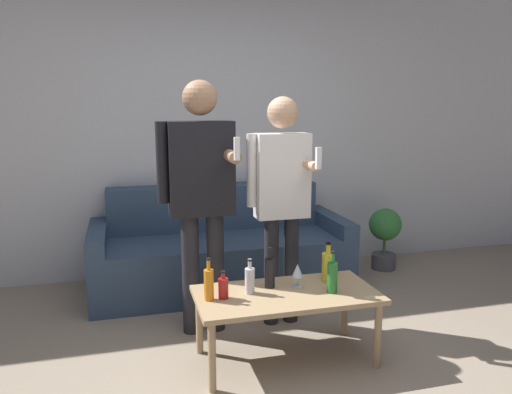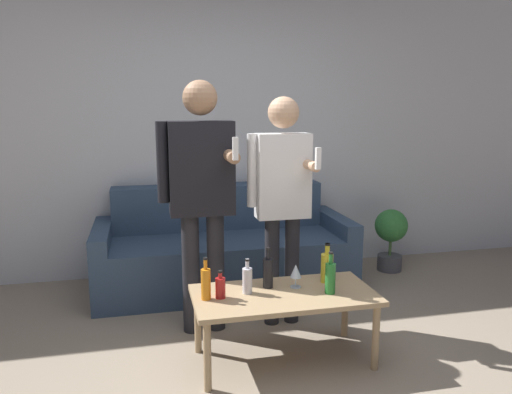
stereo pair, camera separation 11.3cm
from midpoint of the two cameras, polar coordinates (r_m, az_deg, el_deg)
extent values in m
cube|color=silver|center=(4.62, -4.90, 7.92)|extent=(8.00, 0.06, 2.70)
cube|color=#334760|center=(4.22, -2.53, -7.89)|extent=(1.87, 0.63, 0.45)
cube|color=#334760|center=(4.58, -3.57, -3.82)|extent=(1.87, 0.25, 0.85)
cube|color=#334760|center=(4.26, -16.38, -7.19)|extent=(0.14, 0.88, 0.58)
cube|color=#334760|center=(4.59, 9.66, -5.62)|extent=(0.14, 0.88, 0.58)
cube|color=tan|center=(3.08, 4.30, -11.13)|extent=(1.10, 0.55, 0.03)
cylinder|color=tan|center=(2.86, -4.40, -17.71)|extent=(0.04, 0.04, 0.41)
cylinder|color=tan|center=(3.15, 14.57, -15.26)|extent=(0.04, 0.04, 0.41)
cylinder|color=tan|center=(3.27, -5.66, -13.99)|extent=(0.04, 0.04, 0.41)
cylinder|color=tan|center=(3.52, 11.08, -12.26)|extent=(0.04, 0.04, 0.41)
cylinder|color=silver|center=(3.03, 0.09, -9.56)|extent=(0.06, 0.06, 0.15)
cylinder|color=silver|center=(3.00, 0.09, -7.64)|extent=(0.02, 0.02, 0.06)
cylinder|color=black|center=(2.99, 0.09, -7.20)|extent=(0.03, 0.03, 0.01)
cylinder|color=#B21E1E|center=(2.97, -2.98, -10.37)|extent=(0.06, 0.06, 0.12)
cylinder|color=#B21E1E|center=(2.94, -3.00, -8.84)|extent=(0.02, 0.02, 0.05)
cylinder|color=black|center=(2.94, -3.00, -8.52)|extent=(0.03, 0.03, 0.01)
cylinder|color=yellow|center=(3.25, 9.11, -8.04)|extent=(0.08, 0.08, 0.18)
cylinder|color=yellow|center=(3.21, 9.18, -5.88)|extent=(0.03, 0.03, 0.07)
cylinder|color=black|center=(3.20, 9.19, -5.37)|extent=(0.03, 0.03, 0.01)
cylinder|color=#23752D|center=(3.06, 9.55, -9.18)|extent=(0.06, 0.06, 0.19)
cylinder|color=#23752D|center=(3.02, 9.63, -6.87)|extent=(0.02, 0.02, 0.07)
cylinder|color=black|center=(3.01, 9.64, -6.33)|extent=(0.03, 0.03, 0.01)
cylinder|color=orange|center=(2.94, -4.64, -9.93)|extent=(0.06, 0.06, 0.18)
cylinder|color=orange|center=(2.90, -4.68, -7.59)|extent=(0.02, 0.02, 0.07)
cylinder|color=black|center=(2.89, -4.68, -7.04)|extent=(0.02, 0.02, 0.01)
cylinder|color=black|center=(3.12, 2.44, -8.70)|extent=(0.06, 0.06, 0.18)
cylinder|color=black|center=(3.08, 2.45, -6.45)|extent=(0.02, 0.02, 0.07)
cylinder|color=black|center=(3.07, 2.46, -5.92)|extent=(0.03, 0.03, 0.01)
cylinder|color=silver|center=(3.16, 5.58, -10.18)|extent=(0.07, 0.07, 0.01)
cylinder|color=silver|center=(3.15, 5.59, -9.63)|extent=(0.01, 0.01, 0.06)
cone|color=silver|center=(3.13, 5.61, -8.40)|extent=(0.07, 0.07, 0.08)
cylinder|color=#232328|center=(3.48, -6.50, -8.71)|extent=(0.12, 0.12, 0.83)
cylinder|color=#232328|center=(3.50, -3.68, -8.54)|extent=(0.12, 0.12, 0.83)
cube|color=black|center=(3.32, -5.29, 3.28)|extent=(0.43, 0.19, 0.62)
sphere|color=#9E7556|center=(3.30, -5.43, 11.23)|extent=(0.23, 0.23, 0.23)
cylinder|color=black|center=(3.29, -9.68, 3.93)|extent=(0.08, 0.08, 0.53)
cylinder|color=#9E7556|center=(3.20, -1.93, 4.73)|extent=(0.08, 0.28, 0.08)
cube|color=white|center=(3.03, -1.30, 5.54)|extent=(0.03, 0.03, 0.14)
cylinder|color=#232328|center=(3.59, 2.75, -8.48)|extent=(0.10, 0.10, 0.78)
cylinder|color=#232328|center=(3.63, 5.03, -8.28)|extent=(0.10, 0.10, 0.78)
cube|color=white|center=(3.45, 4.03, 2.41)|extent=(0.37, 0.16, 0.59)
sphere|color=tan|center=(3.41, 4.13, 9.61)|extent=(0.21, 0.21, 0.21)
cylinder|color=white|center=(3.38, 0.49, 3.03)|extent=(0.07, 0.07, 0.50)
cylinder|color=tan|center=(3.36, 7.12, 3.66)|extent=(0.07, 0.26, 0.07)
cube|color=white|center=(3.21, 8.12, 4.39)|extent=(0.03, 0.03, 0.14)
cylinder|color=#4C4C51|center=(4.97, 15.63, -7.23)|extent=(0.23, 0.23, 0.15)
cylinder|color=#476B38|center=(4.93, 15.73, -5.41)|extent=(0.03, 0.03, 0.18)
sphere|color=#337A38|center=(4.88, 15.85, -3.16)|extent=(0.31, 0.31, 0.31)
camera|label=1|loc=(0.06, -89.02, 0.18)|focal=35.00mm
camera|label=2|loc=(0.06, 90.98, -0.18)|focal=35.00mm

